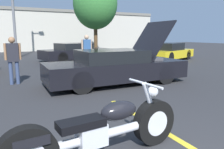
# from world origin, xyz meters

# --- Properties ---
(parking_stripe_middle) EXTENTS (0.12, 5.11, 0.01)m
(parking_stripe_middle) POSITION_xyz_m (0.94, 0.88, 0.00)
(parking_stripe_middle) COLOR yellow
(parking_stripe_middle) RESTS_ON ground
(far_building) EXTENTS (32.00, 4.20, 4.40)m
(far_building) POSITION_xyz_m (0.00, 24.73, 2.34)
(far_building) COLOR beige
(far_building) RESTS_ON ground
(tree_background) EXTENTS (3.76, 3.76, 6.46)m
(tree_background) POSITION_xyz_m (5.84, 16.62, 4.28)
(tree_background) COLOR brown
(tree_background) RESTS_ON ground
(motorcycle) EXTENTS (2.52, 0.70, 0.98)m
(motorcycle) POSITION_xyz_m (-0.38, 1.13, 0.41)
(motorcycle) COLOR black
(motorcycle) RESTS_ON ground
(show_car_hood_open) EXTENTS (4.75, 1.78, 2.13)m
(show_car_hood_open) POSITION_xyz_m (1.97, 5.21, 0.58)
(show_car_hood_open) COLOR black
(show_car_hood_open) RESTS_ON ground
(parked_car_mid_row) EXTENTS (4.84, 2.78, 1.14)m
(parked_car_mid_row) POSITION_xyz_m (2.77, 12.53, 0.56)
(parked_car_mid_row) COLOR black
(parked_car_mid_row) RESTS_ON ground
(parked_car_right_row) EXTENTS (4.43, 3.25, 1.15)m
(parked_car_right_row) POSITION_xyz_m (8.34, 10.17, 0.55)
(parked_car_right_row) COLOR yellow
(parked_car_right_row) RESTS_ON ground
(spectator_near_motorcycle) EXTENTS (0.52, 0.22, 1.66)m
(spectator_near_motorcycle) POSITION_xyz_m (2.14, 8.66, 0.98)
(spectator_near_motorcycle) COLOR brown
(spectator_near_motorcycle) RESTS_ON ground
(spectator_midground) EXTENTS (0.52, 0.21, 1.59)m
(spectator_midground) POSITION_xyz_m (-1.17, 6.65, 0.94)
(spectator_midground) COLOR #38476B
(spectator_midground) RESTS_ON ground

